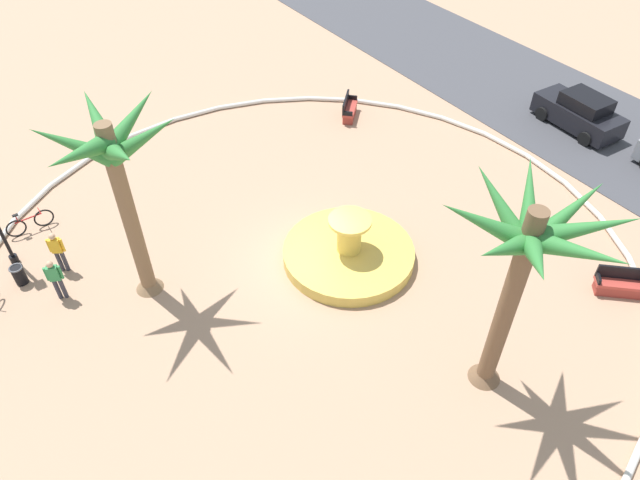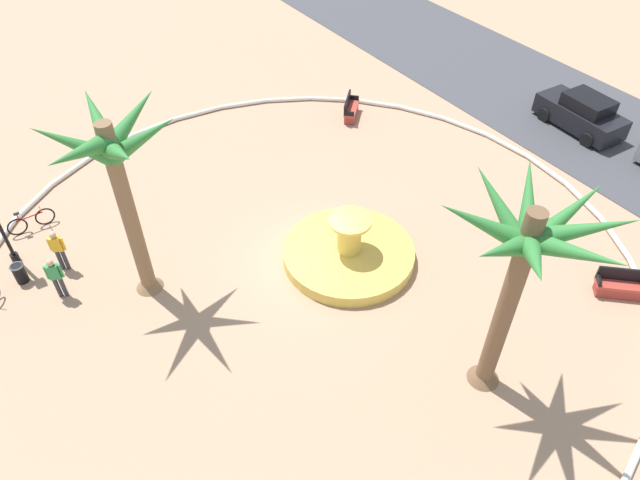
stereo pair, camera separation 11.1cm
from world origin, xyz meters
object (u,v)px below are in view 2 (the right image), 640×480
fountain (349,253)px  palm_tree_by_curb (525,256)px  palm_tree_near_fountain (116,170)px  parked_car_leftmost (581,113)px  bench_west (351,110)px  person_cyclist_helmet (58,249)px  bicycle_red_frame (31,221)px  bench_east (620,287)px  person_cyclist_photo (56,276)px  trash_bin (20,273)px

fountain → palm_tree_by_curb: size_ratio=0.70×
palm_tree_near_fountain → palm_tree_by_curb: 11.06m
parked_car_leftmost → bench_west: bearing=-129.5°
bench_west → person_cyclist_helmet: 14.35m
bicycle_red_frame → person_cyclist_helmet: person_cyclist_helmet is taller
bicycle_red_frame → person_cyclist_helmet: bearing=8.1°
bench_east → palm_tree_near_fountain: bearing=-125.1°
bench_west → person_cyclist_photo: bearing=-75.2°
fountain → bench_east: (6.32, 6.41, 0.06)m
palm_tree_by_curb → trash_bin: bearing=-138.6°
bench_west → trash_bin: 15.67m
bench_west → person_cyclist_photo: size_ratio=0.90×
palm_tree_by_curb → bench_east: palm_tree_by_curb is taller
person_cyclist_photo → parked_car_leftmost: bearing=83.0°
fountain → person_cyclist_photo: fountain is taller
fountain → trash_bin: size_ratio=6.30×
bicycle_red_frame → parked_car_leftmost: 23.53m
fountain → parked_car_leftmost: (-1.05, 13.74, 0.50)m
bench_west → bicycle_red_frame: bench_west is taller
bench_west → person_cyclist_helmet: (2.60, -14.11, 0.59)m
palm_tree_near_fountain → trash_bin: bearing=-127.5°
bench_east → bicycle_red_frame: bench_east is taller
bicycle_red_frame → person_cyclist_photo: person_cyclist_photo is taller
bicycle_red_frame → person_cyclist_helmet: 2.81m
palm_tree_by_curb → person_cyclist_photo: bearing=-137.6°
bench_east → bench_west: 14.01m
fountain → bench_west: bearing=143.4°
palm_tree_by_curb → trash_bin: 16.01m
bench_east → person_cyclist_helmet: 18.70m
palm_tree_near_fountain → bench_east: 16.18m
palm_tree_by_curb → parked_car_leftmost: (-7.27, 13.39, -4.21)m
bench_east → bench_west: (-13.99, -0.71, 0.00)m
bench_east → person_cyclist_helmet: size_ratio=0.91×
fountain → bicycle_red_frame: 11.76m
bench_east → bench_west: size_ratio=1.02×
person_cyclist_helmet → palm_tree_near_fountain: bearing=40.5°
palm_tree_near_fountain → person_cyclist_helmet: bearing=-139.5°
fountain → parked_car_leftmost: 13.79m
bicycle_red_frame → fountain: bearing=48.5°
fountain → palm_tree_by_curb: bearing=3.2°
palm_tree_by_curb → fountain: bearing=-176.8°
palm_tree_by_curb → bench_east: (0.10, 6.06, -4.64)m
bicycle_red_frame → person_cyclist_helmet: size_ratio=1.03×
bench_east → person_cyclist_helmet: person_cyclist_helmet is taller
palm_tree_by_curb → person_cyclist_helmet: 14.85m
fountain → person_cyclist_helmet: 9.84m
fountain → person_cyclist_photo: (-3.83, -8.84, 0.64)m
palm_tree_by_curb → bench_east: 7.63m
trash_bin → bicycle_red_frame: (-2.51, 0.99, -0.00)m
person_cyclist_helmet → person_cyclist_photo: size_ratio=1.01×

